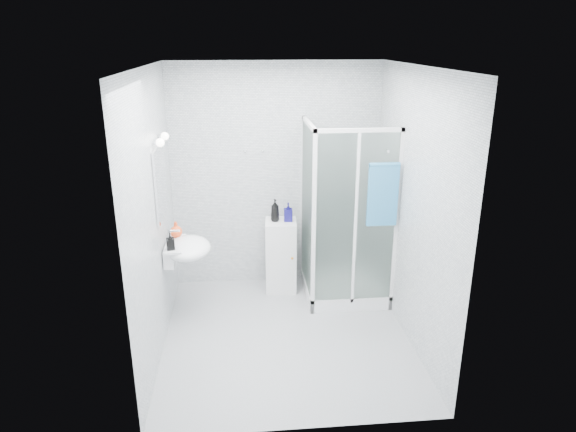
{
  "coord_description": "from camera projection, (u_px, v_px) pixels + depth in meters",
  "views": [
    {
      "loc": [
        -0.4,
        -4.44,
        2.82
      ],
      "look_at": [
        0.05,
        0.35,
        1.15
      ],
      "focal_mm": 32.0,
      "sensor_mm": 36.0,
      "label": 1
    }
  ],
  "objects": [
    {
      "name": "shampoo_bottle_a",
      "position": [
        275.0,
        210.0,
        5.8
      ],
      "size": [
        0.12,
        0.12,
        0.26
      ],
      "primitive_type": "imported",
      "rotation": [
        0.0,
        0.0,
        0.24
      ],
      "color": "black",
      "rests_on": "storage_cabinet"
    },
    {
      "name": "shampoo_bottle_b",
      "position": [
        288.0,
        212.0,
        5.81
      ],
      "size": [
        0.1,
        0.1,
        0.21
      ],
      "primitive_type": "imported",
      "rotation": [
        0.0,
        0.0,
        -0.06
      ],
      "color": "#110E56",
      "rests_on": "storage_cabinet"
    },
    {
      "name": "hand_towel",
      "position": [
        383.0,
        193.0,
        5.13
      ],
      "size": [
        0.31,
        0.05,
        0.65
      ],
      "color": "teal",
      "rests_on": "shower_enclosure"
    },
    {
      "name": "wall_hooks",
      "position": [
        254.0,
        151.0,
        5.76
      ],
      "size": [
        0.23,
        0.06,
        0.03
      ],
      "color": "silver",
      "rests_on": "room"
    },
    {
      "name": "soap_dispenser_black",
      "position": [
        170.0,
        241.0,
        5.0
      ],
      "size": [
        0.09,
        0.09,
        0.17
      ],
      "primitive_type": "imported",
      "rotation": [
        0.0,
        0.0,
        0.19
      ],
      "color": "black",
      "rests_on": "wall_basin"
    },
    {
      "name": "wall_basin",
      "position": [
        186.0,
        249.0,
        5.21
      ],
      "size": [
        0.46,
        0.56,
        0.35
      ],
      "color": "white",
      "rests_on": "ground"
    },
    {
      "name": "storage_cabinet",
      "position": [
        281.0,
        256.0,
        5.97
      ],
      "size": [
        0.37,
        0.39,
        0.85
      ],
      "rotation": [
        0.0,
        0.0,
        -0.07
      ],
      "color": "silver",
      "rests_on": "ground"
    },
    {
      "name": "soap_dispenser_orange",
      "position": [
        176.0,
        229.0,
        5.32
      ],
      "size": [
        0.15,
        0.15,
        0.16
      ],
      "primitive_type": "imported",
      "rotation": [
        0.0,
        0.0,
        0.17
      ],
      "color": "#E7481B",
      "rests_on": "wall_basin"
    },
    {
      "name": "vanity_lights",
      "position": [
        162.0,
        139.0,
        4.83
      ],
      "size": [
        0.1,
        0.4,
        0.08
      ],
      "color": "silver",
      "rests_on": "room"
    },
    {
      "name": "shower_enclosure",
      "position": [
        339.0,
        261.0,
        5.77
      ],
      "size": [
        0.9,
        0.95,
        2.0
      ],
      "color": "white",
      "rests_on": "ground"
    },
    {
      "name": "room",
      "position": [
        286.0,
        213.0,
        4.71
      ],
      "size": [
        2.4,
        2.6,
        2.6
      ],
      "color": "silver",
      "rests_on": "ground"
    },
    {
      "name": "mirror",
      "position": [
        160.0,
        182.0,
        4.96
      ],
      "size": [
        0.02,
        0.6,
        0.7
      ],
      "primitive_type": "cube",
      "color": "white",
      "rests_on": "room"
    }
  ]
}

